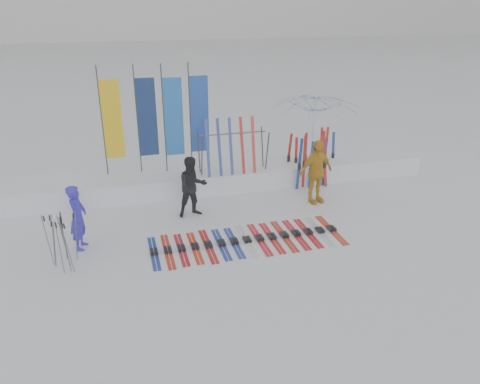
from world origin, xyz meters
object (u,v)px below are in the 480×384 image
object	(u,v)px
person_blue	(78,217)
person_black	(193,187)
person_yellow	(316,172)
tent_canopy	(314,133)
ski_rack	(233,146)
ski_row	(248,240)

from	to	relation	value
person_blue	person_black	bearing A→B (deg)	-58.14
person_blue	person_yellow	xyz separation A→B (m)	(6.42, 1.05, 0.14)
person_yellow	person_black	bearing A→B (deg)	165.33
tent_canopy	ski_rack	world-z (taller)	tent_canopy
tent_canopy	ski_row	size ratio (longest dim) A/B	0.64
ski_row	ski_rack	distance (m)	3.65
ski_rack	person_black	bearing A→B (deg)	-134.66
person_yellow	ski_row	xyz separation A→B (m)	(-2.53, -1.78, -0.90)
tent_canopy	ski_rack	xyz separation A→B (m)	(-3.03, -0.92, 0.05)
ski_row	person_blue	bearing A→B (deg)	169.33
person_blue	person_black	world-z (taller)	person_black
tent_canopy	ski_row	bearing A→B (deg)	-129.66
person_black	tent_canopy	bearing A→B (deg)	18.80
person_black	person_yellow	distance (m)	3.55
tent_canopy	person_black	bearing A→B (deg)	-151.68
ski_row	ski_rack	bearing A→B (deg)	81.41
person_blue	tent_canopy	world-z (taller)	tent_canopy
person_black	tent_canopy	distance (m)	5.19
person_black	ski_rack	distance (m)	2.23
person_blue	ski_row	size ratio (longest dim) A/B	0.34
person_black	ski_rack	size ratio (longest dim) A/B	0.82
person_yellow	ski_rack	world-z (taller)	person_yellow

